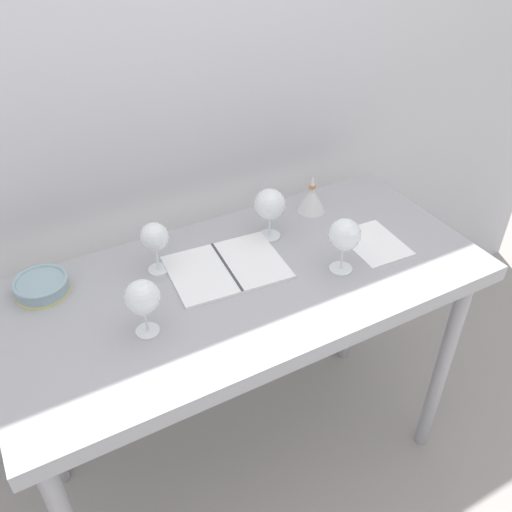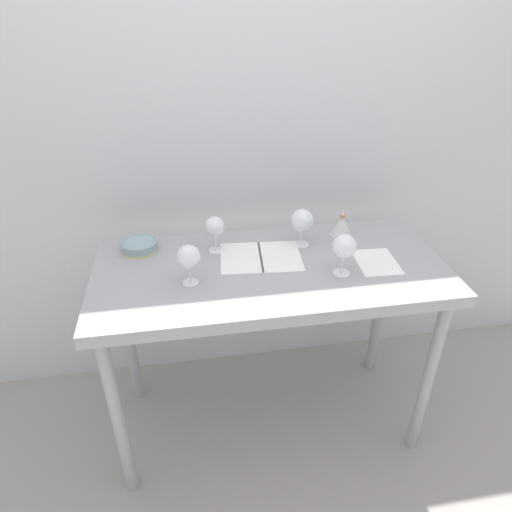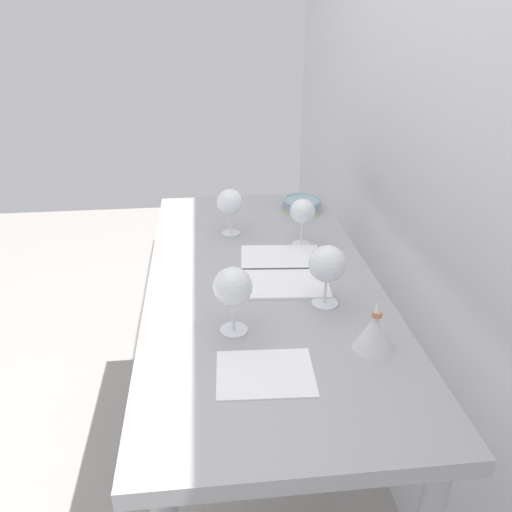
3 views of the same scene
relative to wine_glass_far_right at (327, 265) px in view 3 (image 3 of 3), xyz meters
name	(u,v)px [view 3 (image 3 of 3)]	position (x,y,z in m)	size (l,w,h in m)	color
ground_plane	(262,491)	(-0.16, -0.14, -1.01)	(6.00, 6.00, 0.00)	#9E9994
back_wall	(449,134)	(-0.16, 0.35, 0.29)	(3.80, 0.04, 2.60)	silver
steel_counter	(262,308)	(-0.16, -0.15, -0.22)	(1.40, 0.65, 0.90)	#A0A0A5
wine_glass_far_right	(327,265)	(0.00, 0.00, 0.00)	(0.10, 0.10, 0.17)	white
wine_glass_near_right	(233,288)	(0.10, -0.25, 0.00)	(0.09, 0.09, 0.17)	white
wine_glass_far_left	(302,213)	(-0.37, 0.01, 0.00)	(0.08, 0.08, 0.16)	white
wine_glass_near_left	(230,203)	(-0.48, -0.22, 0.00)	(0.09, 0.09, 0.16)	white
open_notebook	(283,270)	(-0.19, -0.08, -0.11)	(0.35, 0.27, 0.01)	white
tasting_sheet_upper	(265,373)	(0.27, -0.19, -0.11)	(0.16, 0.21, 0.00)	white
tasting_bowl	(302,204)	(-0.68, 0.07, -0.09)	(0.15, 0.15, 0.04)	#DBCC66
decanter_funnel	(375,332)	(0.20, 0.07, -0.07)	(0.10, 0.10, 0.13)	silver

